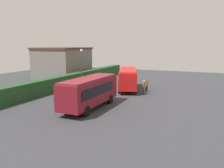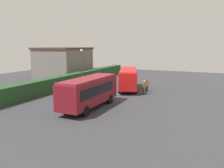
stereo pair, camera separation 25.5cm
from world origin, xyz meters
name	(u,v)px [view 1 (the left image)]	position (x,y,z in m)	size (l,w,h in m)	color
ground_plane	(111,95)	(0.00, 0.00, 0.00)	(64.00, 64.00, 0.00)	#38383D
bus_maroon	(90,91)	(-6.80, -0.61, 1.83)	(8.65, 2.52, 3.18)	maroon
bus_red	(128,78)	(4.24, -0.74, 1.75)	(8.83, 5.12, 3.03)	red
person_left	(144,87)	(2.12, -3.81, 1.01)	(0.46, 0.41, 1.88)	#4C6B47
person_center	(146,85)	(4.00, -3.62, 0.90)	(0.45, 0.47, 1.70)	black
hedge_row	(58,83)	(0.00, 8.44, 0.98)	(44.00, 1.48, 1.95)	#224924
depot_building	(63,63)	(9.30, 14.22, 3.00)	(9.36, 8.03, 5.99)	slate
traffic_cone	(147,81)	(12.06, -1.44, 0.30)	(0.36, 0.36, 0.60)	orange
lamppost	(82,67)	(-1.08, 3.74, 3.67)	(0.36, 0.36, 5.93)	#38383D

